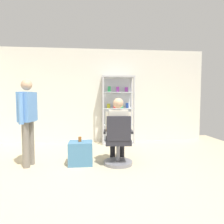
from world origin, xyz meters
TOP-DOWN VIEW (x-y plane):
  - ground_plane at (0.00, 0.00)m, footprint 7.20×7.20m
  - back_wall at (0.00, 3.00)m, footprint 6.00×0.10m
  - display_cabinet_main at (0.40, 2.76)m, footprint 0.90×0.45m
  - office_chair at (0.17, 0.88)m, footprint 0.58×0.56m
  - seated_shopkeeper at (0.19, 1.04)m, footprint 0.51×0.59m
  - storage_crate at (-0.54, 1.00)m, footprint 0.46×0.37m
  - tea_glass at (-0.56, 1.02)m, footprint 0.06×0.06m
  - standing_customer at (-1.52, 1.01)m, footprint 0.28×0.51m

SIDE VIEW (x-z plane):
  - ground_plane at x=0.00m, z-range 0.00..0.00m
  - storage_crate at x=-0.54m, z-range 0.00..0.44m
  - office_chair at x=0.17m, z-range -0.09..0.87m
  - tea_glass at x=-0.56m, z-range 0.44..0.54m
  - seated_shopkeeper at x=0.19m, z-range 0.07..1.36m
  - standing_customer at x=-1.52m, z-range 0.12..1.75m
  - display_cabinet_main at x=0.40m, z-range 0.01..1.91m
  - back_wall at x=0.00m, z-range 0.00..2.70m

